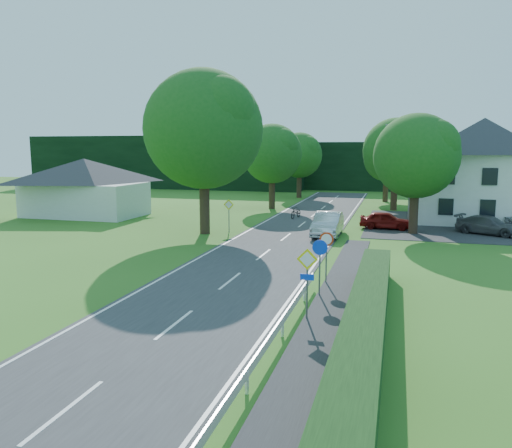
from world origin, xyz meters
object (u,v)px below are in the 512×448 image
(motorcycle, at_px, (296,212))
(parasol, at_px, (437,211))
(moving_car, at_px, (328,224))
(streetlight, at_px, (409,171))
(parked_car_grey, at_px, (489,225))
(parked_car_red, at_px, (386,220))
(parked_car_silver_a, at_px, (450,211))

(motorcycle, xyz_separation_m, parasol, (11.62, -0.41, 0.52))
(moving_car, bearing_deg, motorcycle, 115.41)
(streetlight, distance_m, parked_car_grey, 6.83)
(streetlight, xyz_separation_m, moving_car, (-5.36, -4.70, -3.60))
(parked_car_red, bearing_deg, parked_car_silver_a, -40.20)
(parked_car_red, bearing_deg, streetlight, -72.70)
(streetlight, height_order, moving_car, streetlight)
(parked_car_grey, bearing_deg, moving_car, 137.43)
(streetlight, bearing_deg, parasol, 52.83)
(parked_car_red, xyz_separation_m, parasol, (3.89, 3.54, 0.38))
(moving_car, height_order, parked_car_silver_a, parked_car_silver_a)
(parked_car_red, relative_size, parasol, 1.67)
(parked_car_red, distance_m, parasol, 5.27)
(moving_car, xyz_separation_m, motorcycle, (-3.90, 8.23, -0.31))
(streetlight, xyz_separation_m, parked_car_silver_a, (3.62, 5.28, -3.59))
(streetlight, xyz_separation_m, motorcycle, (-9.26, 3.53, -3.90))
(moving_car, height_order, parked_car_red, moving_car)
(moving_car, bearing_deg, parked_car_grey, 18.92)
(parked_car_silver_a, height_order, parked_car_grey, parked_car_silver_a)
(moving_car, bearing_deg, parked_car_silver_a, 48.06)
(motorcycle, relative_size, parked_car_grey, 0.44)
(moving_car, xyz_separation_m, parked_car_grey, (10.98, 3.75, -0.18))
(parked_car_silver_a, bearing_deg, parasol, 141.92)
(streetlight, relative_size, motorcycle, 4.04)
(moving_car, relative_size, motorcycle, 2.53)
(parked_car_silver_a, height_order, parasol, parasol)
(motorcycle, bearing_deg, parked_car_silver_a, 19.84)
(parked_car_silver_a, distance_m, parked_car_grey, 6.54)
(parked_car_red, bearing_deg, moving_car, 140.07)
(moving_car, height_order, parasol, parasol)
(motorcycle, bearing_deg, parked_car_grey, -4.66)
(streetlight, xyz_separation_m, parked_car_grey, (5.61, -0.95, -3.77))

